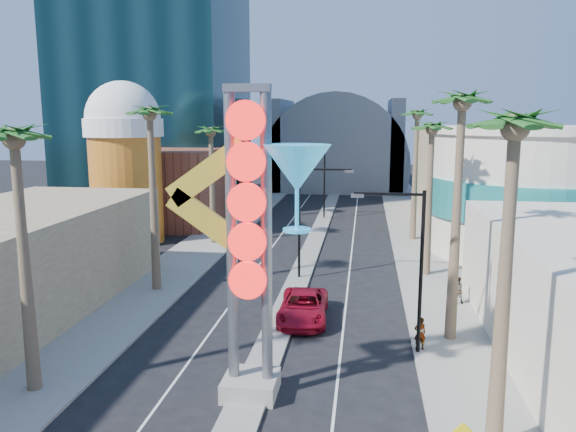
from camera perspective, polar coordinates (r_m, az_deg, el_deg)
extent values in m
cube|color=gray|center=(56.12, -6.74, -1.61)|extent=(5.00, 100.00, 0.15)
cube|color=gray|center=(54.58, 12.97, -2.13)|extent=(5.00, 100.00, 0.15)
cube|color=gray|center=(57.46, 3.23, -1.29)|extent=(1.60, 84.00, 0.15)
cube|color=black|center=(76.24, -13.44, 20.09)|extent=(20.00, 20.00, 50.00)
cube|color=brown|center=(60.24, -12.10, 2.81)|extent=(10.00, 10.00, 8.00)
cube|color=#90765D|center=(67.47, 17.70, 4.17)|extent=(10.00, 20.00, 10.00)
cylinder|color=#C86B1A|center=(53.12, -16.08, 2.79)|extent=(6.40, 6.40, 10.00)
cylinder|color=white|center=(52.75, -16.36, 8.62)|extent=(7.00, 7.00, 1.60)
sphere|color=white|center=(52.74, -16.40, 9.49)|extent=(6.60, 6.60, 6.60)
cylinder|color=beige|center=(50.44, 23.35, 2.00)|extent=(16.00, 16.00, 10.00)
cylinder|color=teal|center=(50.44, 23.35, 2.00)|extent=(16.60, 16.60, 3.00)
cylinder|color=beige|center=(50.05, 23.77, 8.01)|extent=(16.60, 16.60, 0.60)
cylinder|color=slate|center=(90.58, 5.02, 5.34)|extent=(22.00, 16.00, 22.00)
cube|color=slate|center=(91.28, -0.65, 7.30)|extent=(2.00, 16.00, 14.00)
cube|color=slate|center=(90.39, 10.79, 7.10)|extent=(2.00, 16.00, 14.00)
cube|color=gray|center=(24.24, -3.80, -16.77)|extent=(2.20, 2.20, 0.80)
cylinder|color=slate|center=(22.32, -5.74, -2.49)|extent=(0.44, 0.44, 12.00)
cylinder|color=slate|center=(22.04, -2.20, -2.61)|extent=(0.44, 0.44, 12.00)
cube|color=slate|center=(21.67, -4.17, 12.86)|extent=(1.80, 0.50, 0.30)
cylinder|color=red|center=(21.30, -4.33, 9.68)|extent=(1.50, 0.25, 1.50)
cylinder|color=red|center=(21.37, -4.28, 5.52)|extent=(1.50, 0.25, 1.50)
cylinder|color=red|center=(21.54, -4.22, 1.40)|extent=(1.50, 0.25, 1.50)
cylinder|color=red|center=(21.83, -4.17, -2.62)|extent=(1.50, 0.25, 1.50)
cylinder|color=red|center=(22.22, -4.12, -6.53)|extent=(1.50, 0.25, 1.50)
cube|color=yellow|center=(22.13, -8.14, 4.43)|extent=(3.47, 0.25, 2.80)
cube|color=yellow|center=(22.41, -8.01, -0.67)|extent=(3.47, 0.25, 2.80)
cone|color=#2392C7|center=(21.42, 0.92, 4.88)|extent=(2.60, 2.60, 1.80)
cylinder|color=#2392C7|center=(21.62, 0.91, 0.65)|extent=(0.16, 0.16, 1.60)
cylinder|color=#2392C7|center=(21.76, 0.91, -1.42)|extent=(1.10, 1.10, 0.12)
cylinder|color=black|center=(39.13, 1.15, -0.77)|extent=(0.18, 0.18, 8.00)
cube|color=black|center=(38.43, 3.84, 4.74)|extent=(3.60, 0.12, 0.12)
cube|color=slate|center=(38.36, 6.23, 4.55)|extent=(0.60, 0.25, 0.18)
cylinder|color=black|center=(62.76, 3.72, 3.30)|extent=(0.18, 0.18, 8.00)
cube|color=black|center=(62.59, 2.10, 6.78)|extent=(3.60, 0.12, 0.12)
cube|color=slate|center=(62.78, 0.64, 6.71)|extent=(0.60, 0.25, 0.18)
cylinder|color=black|center=(27.32, 13.36, -5.80)|extent=(0.18, 0.18, 8.00)
cube|color=black|center=(26.43, 10.19, 2.21)|extent=(3.24, 0.12, 0.12)
cube|color=slate|center=(26.43, 7.06, 2.07)|extent=(0.60, 0.25, 0.18)
cylinder|color=brown|center=(25.01, -25.16, -5.00)|extent=(0.40, 0.40, 10.50)
sphere|color=#164317|center=(24.27, -26.08, 7.08)|extent=(2.40, 2.40, 2.40)
cylinder|color=brown|center=(37.15, -13.51, 1.12)|extent=(0.40, 0.40, 11.50)
sphere|color=#164317|center=(36.74, -13.88, 10.01)|extent=(2.40, 2.40, 2.40)
cylinder|color=brown|center=(50.42, -7.72, 2.73)|extent=(0.40, 0.40, 10.00)
sphere|color=#164317|center=(50.04, -7.86, 8.41)|extent=(2.40, 2.40, 2.40)
cylinder|color=brown|center=(61.99, -4.76, 4.13)|extent=(0.40, 0.40, 10.00)
sphere|color=#164317|center=(61.68, -4.83, 8.75)|extent=(2.40, 2.40, 2.40)
cylinder|color=brown|center=(19.61, 21.02, -7.92)|extent=(0.40, 0.40, 11.00)
sphere|color=#164317|center=(18.73, 22.08, 8.33)|extent=(2.40, 2.40, 2.40)
cylinder|color=brown|center=(29.03, 16.69, -0.96)|extent=(0.40, 0.40, 12.00)
sphere|color=#164317|center=(28.55, 17.30, 10.94)|extent=(2.40, 2.40, 2.40)
cylinder|color=brown|center=(40.88, 14.12, 1.18)|extent=(0.40, 0.40, 10.50)
sphere|color=#164317|center=(40.44, 14.44, 8.55)|extent=(2.40, 2.40, 2.40)
cylinder|color=brown|center=(52.67, 12.76, 3.70)|extent=(0.40, 0.40, 11.50)
sphere|color=#164317|center=(52.37, 13.01, 9.96)|extent=(2.40, 2.40, 2.40)
imported|color=#AB0D24|center=(31.98, 1.56, -9.19)|extent=(2.84, 5.82, 1.59)
imported|color=gray|center=(28.55, 13.26, -11.51)|extent=(0.68, 0.53, 1.64)
imported|color=gray|center=(35.81, 16.80, -7.21)|extent=(0.89, 0.74, 1.65)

